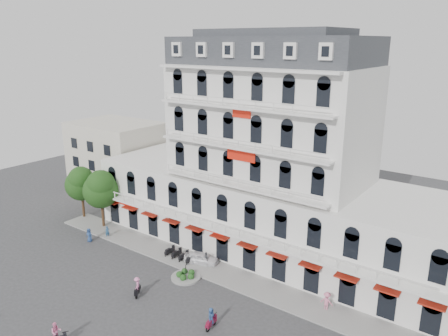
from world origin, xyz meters
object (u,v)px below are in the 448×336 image
(rider_southwest, at_px, (56,334))
(rider_center, at_px, (137,286))
(parked_car, at_px, (201,258))
(rider_east, at_px, (211,318))

(rider_southwest, bearing_deg, rider_center, 26.13)
(parked_car, xyz_separation_m, rider_east, (8.14, -8.58, 0.33))
(rider_east, bearing_deg, rider_center, 85.06)
(rider_east, distance_m, rider_center, 9.13)
(parked_car, height_order, rider_southwest, rider_southwest)
(rider_southwest, relative_size, rider_center, 1.08)
(parked_car, relative_size, rider_southwest, 1.81)
(parked_car, bearing_deg, rider_southwest, 158.60)
(parked_car, bearing_deg, rider_center, 154.95)
(rider_center, bearing_deg, rider_east, 57.28)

